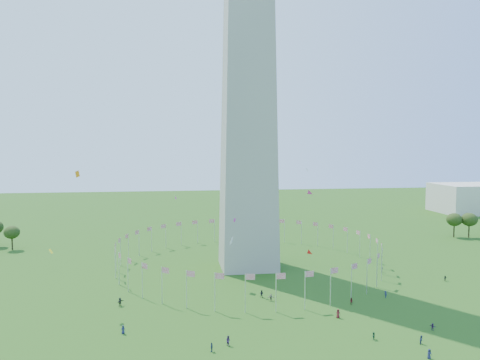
% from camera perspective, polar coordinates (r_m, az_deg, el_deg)
% --- Properties ---
extents(ground, '(600.00, 600.00, 0.00)m').
position_cam_1_polar(ground, '(101.49, 5.68, -17.65)').
color(ground, '#1D4610').
rests_on(ground, ground).
extents(flag_ring, '(80.24, 80.24, 9.00)m').
position_cam_1_polar(flag_ring, '(147.03, 0.98, -8.85)').
color(flag_ring, silver).
rests_on(flag_ring, ground).
extents(crowd, '(89.31, 65.81, 2.04)m').
position_cam_1_polar(crowd, '(105.36, 7.32, -16.31)').
color(crowd, '#331747').
rests_on(crowd, ground).
extents(kites_aloft, '(112.95, 72.93, 39.50)m').
position_cam_1_polar(kites_aloft, '(121.64, 3.57, -4.47)').
color(kites_aloft, '#CC2699').
rests_on(kites_aloft, ground).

